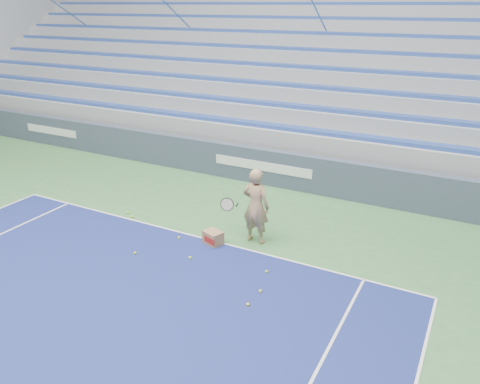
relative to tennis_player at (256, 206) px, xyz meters
name	(u,v)px	position (x,y,z in m)	size (l,w,h in m)	color
sponsor_barrier	(264,166)	(-1.44, 3.53, -0.35)	(30.00, 0.32, 1.10)	#394458
bleachers	(327,81)	(-1.44, 9.25, 1.46)	(31.00, 9.15, 7.30)	#92959A
tennis_player	(256,206)	(0.00, 0.00, 0.00)	(0.94, 0.84, 1.79)	tan
ball_box	(213,238)	(-0.80, -0.57, -0.74)	(0.51, 0.45, 0.32)	#966D48
tennis_ball_0	(267,272)	(0.83, -1.14, -0.86)	(0.07, 0.07, 0.07)	#C1D82C
tennis_ball_1	(135,253)	(-2.08, -1.81, -0.86)	(0.07, 0.07, 0.07)	#C1D82C
tennis_ball_2	(128,213)	(-3.65, -0.21, -0.86)	(0.07, 0.07, 0.07)	#C1D82C
tennis_ball_3	(179,238)	(-1.64, -0.75, -0.86)	(0.07, 0.07, 0.07)	#C1D82C
tennis_ball_4	(248,304)	(1.00, -2.33, -0.86)	(0.07, 0.07, 0.07)	#C1D82C
tennis_ball_5	(190,258)	(-0.88, -1.41, -0.86)	(0.07, 0.07, 0.07)	#C1D82C
tennis_ball_6	(260,291)	(1.02, -1.84, -0.86)	(0.07, 0.07, 0.07)	#C1D82C
tennis_ball_7	(132,217)	(-3.38, -0.35, -0.86)	(0.07, 0.07, 0.07)	#C1D82C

